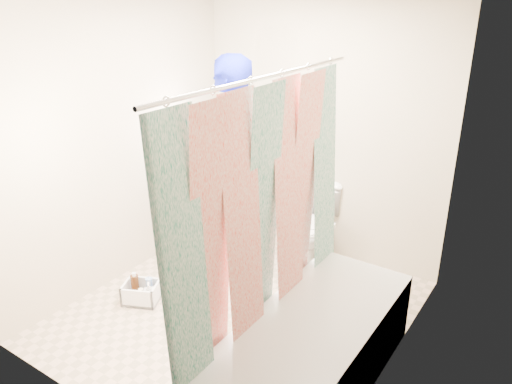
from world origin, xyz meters
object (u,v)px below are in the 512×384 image
Objects in this scene: plumber at (228,163)px; bathtub at (309,353)px; toilet at (312,226)px; cleaning_caddy at (142,293)px.

bathtub is at bearing 48.29° from plumber.
toilet reaches higher than cleaning_caddy.
bathtub is 1.64m from toilet.
plumber is (-0.67, -0.37, 0.59)m from toilet.
toilet is at bearing 117.45° from bathtub.
plumber is at bearing 142.81° from bathtub.
bathtub is 1.91m from plumber.
bathtub is at bearing -73.26° from toilet.
toilet is at bearing 114.56° from plumber.
plumber reaches higher than toilet.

